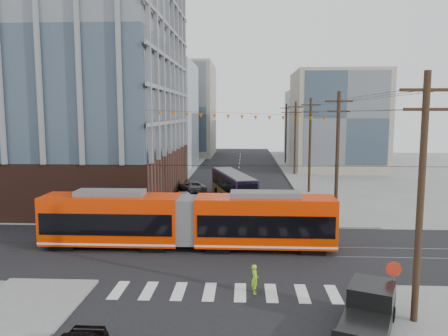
# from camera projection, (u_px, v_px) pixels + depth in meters

# --- Properties ---
(ground) EXTENTS (160.00, 160.00, 0.00)m
(ground) POSITION_uv_depth(u_px,v_px,m) (227.00, 272.00, 25.63)
(ground) COLOR slate
(office_building) EXTENTS (30.00, 25.00, 28.60)m
(office_building) POSITION_uv_depth(u_px,v_px,m) (35.00, 67.00, 47.70)
(office_building) COLOR #381E16
(office_building) RESTS_ON ground
(bg_bldg_nw_near) EXTENTS (18.00, 16.00, 18.00)m
(bg_bldg_nw_near) POSITION_uv_depth(u_px,v_px,m) (143.00, 115.00, 76.86)
(bg_bldg_nw_near) COLOR #8C99A5
(bg_bldg_nw_near) RESTS_ON ground
(bg_bldg_ne_near) EXTENTS (14.00, 14.00, 16.00)m
(bg_bldg_ne_near) POSITION_uv_depth(u_px,v_px,m) (337.00, 121.00, 71.45)
(bg_bldg_ne_near) COLOR gray
(bg_bldg_ne_near) RESTS_ON ground
(bg_bldg_nw_far) EXTENTS (16.00, 18.00, 20.00)m
(bg_bldg_nw_far) POSITION_uv_depth(u_px,v_px,m) (177.00, 110.00, 96.42)
(bg_bldg_nw_far) COLOR gray
(bg_bldg_nw_far) RESTS_ON ground
(bg_bldg_ne_far) EXTENTS (16.00, 16.00, 14.00)m
(bg_bldg_ne_far) POSITION_uv_depth(u_px,v_px,m) (326.00, 124.00, 91.30)
(bg_bldg_ne_far) COLOR #8C99A5
(bg_bldg_ne_far) RESTS_ON ground
(utility_pole_near) EXTENTS (0.30, 0.30, 11.00)m
(utility_pole_near) POSITION_uv_depth(u_px,v_px,m) (420.00, 202.00, 18.60)
(utility_pole_near) COLOR black
(utility_pole_near) RESTS_ON ground
(utility_pole_far) EXTENTS (0.30, 0.30, 11.00)m
(utility_pole_far) POSITION_uv_depth(u_px,v_px,m) (286.00, 134.00, 80.05)
(utility_pole_far) COLOR black
(utility_pole_far) RESTS_ON ground
(streetcar) EXTENTS (19.97, 2.90, 3.85)m
(streetcar) POSITION_uv_depth(u_px,v_px,m) (187.00, 221.00, 29.87)
(streetcar) COLOR red
(streetcar) RESTS_ON ground
(city_bus) EXTENTS (5.23, 11.00, 3.05)m
(city_bus) POSITION_uv_depth(u_px,v_px,m) (233.00, 186.00, 46.39)
(city_bus) COLOR black
(city_bus) RESTS_ON ground
(pickup_truck) EXTENTS (3.73, 5.49, 1.76)m
(pickup_truck) POSITION_uv_depth(u_px,v_px,m) (367.00, 316.00, 18.06)
(pickup_truck) COLOR black
(pickup_truck) RESTS_ON ground
(parked_car_silver) EXTENTS (1.75, 4.86, 1.59)m
(parked_car_silver) POSITION_uv_depth(u_px,v_px,m) (177.00, 206.00, 39.95)
(parked_car_silver) COLOR #A3A3A3
(parked_car_silver) RESTS_ON ground
(parked_car_white) EXTENTS (3.01, 4.64, 1.25)m
(parked_car_white) POSITION_uv_depth(u_px,v_px,m) (183.00, 197.00, 44.98)
(parked_car_white) COLOR #BCACAD
(parked_car_white) RESTS_ON ground
(parked_car_grey) EXTENTS (4.11, 5.39, 1.36)m
(parked_car_grey) POSITION_uv_depth(u_px,v_px,m) (192.00, 186.00, 51.61)
(parked_car_grey) COLOR slate
(parked_car_grey) RESTS_ON ground
(pedestrian) EXTENTS (0.41, 0.59, 1.54)m
(pedestrian) POSITION_uv_depth(u_px,v_px,m) (255.00, 279.00, 22.44)
(pedestrian) COLOR #89D91C
(pedestrian) RESTS_ON ground
(stop_sign) EXTENTS (0.81, 0.81, 2.39)m
(stop_sign) POSITION_uv_depth(u_px,v_px,m) (393.00, 290.00, 19.93)
(stop_sign) COLOR red
(stop_sign) RESTS_ON ground
(jersey_barrier) EXTENTS (1.15, 3.78, 0.75)m
(jersey_barrier) POSITION_uv_depth(u_px,v_px,m) (329.00, 217.00, 37.73)
(jersey_barrier) COLOR #5C5C63
(jersey_barrier) RESTS_ON ground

